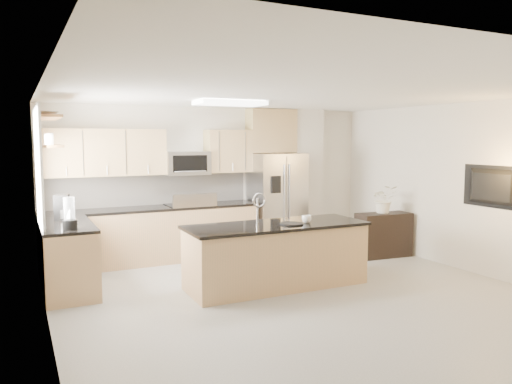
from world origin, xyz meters
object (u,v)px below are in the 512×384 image
range (190,231)px  refrigerator (276,202)px  credenza (383,235)px  cup (307,219)px  blender (70,216)px  microwave (187,163)px  flower_vase (384,192)px  kettle (70,216)px  coffee_maker (62,208)px  island (276,255)px  platter (291,224)px  bowl (46,113)px  television (490,187)px

range → refrigerator: (1.66, -0.05, 0.42)m
credenza → cup: (-2.10, -0.85, 0.55)m
credenza → blender: 5.20m
microwave → credenza: bearing=-25.8°
cup → blender: bearing=168.2°
flower_vase → credenza: bearing=-104.8°
range → cup: size_ratio=8.47×
microwave → flower_vase: bearing=-25.5°
kettle → coffee_maker: size_ratio=0.67×
island → cup: (0.42, -0.11, 0.49)m
cup → platter: size_ratio=0.41×
coffee_maker → bowl: (-0.16, -0.04, 1.29)m
microwave → television: bearing=-42.8°
refrigerator → credenza: 2.00m
bowl → coffee_maker: bearing=15.8°
range → coffee_maker: (-2.09, -0.76, 0.62)m
microwave → bowl: size_ratio=2.04×
flower_vase → platter: bearing=-159.2°
cup → kettle: 3.18m
island → bowl: (-2.80, 1.31, 1.94)m
blender → television: (5.58, -1.54, 0.25)m
platter → kettle: (-2.73, 1.11, 0.14)m
credenza → bowl: (-5.32, 0.56, 2.00)m
credenza → bowl: bearing=178.9°
coffee_maker → credenza: bearing=-6.7°
refrigerator → kettle: size_ratio=7.41×
platter → kettle: kettle is taller
blender → kettle: size_ratio=1.69×
credenza → platter: platter is taller
bowl → refrigerator: bearing=10.9°
bowl → blender: bearing=-77.4°
flower_vase → television: (0.44, -1.78, 0.22)m
credenza → flower_vase: 0.75m
credenza → blender: blender is taller
blender → flower_vase: bearing=2.6°
island → coffee_maker: (-2.64, 1.35, 0.65)m
range → blender: size_ratio=2.81×
blender → kettle: bearing=83.7°
kettle → coffee_maker: bearing=100.6°
refrigerator → coffee_maker: bearing=-169.3°
bowl → kettle: bearing=-55.8°
kettle → credenza: bearing=-2.6°
platter → bowl: bearing=154.0°
credenza → flower_vase: size_ratio=1.31×
coffee_maker → television: (5.60, -2.36, 0.26)m
range → bowl: bearing=-160.4°
refrigerator → coffee_maker: 3.83m
coffee_maker → flower_vase: size_ratio=0.49×
credenza → coffee_maker: (-5.17, 0.61, 0.71)m
kettle → range: bearing=29.2°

